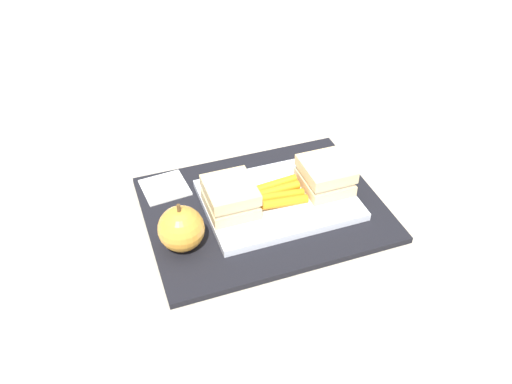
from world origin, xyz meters
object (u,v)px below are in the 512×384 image
object	(u,v)px
carrot_sticks_bundle	(279,193)
sandwich_half_right	(230,197)
food_tray	(279,200)
paper_napkin	(165,187)
sandwich_half_left	(325,175)
apple	(181,229)

from	to	relation	value
carrot_sticks_bundle	sandwich_half_right	bearing A→B (deg)	0.27
food_tray	paper_napkin	xyz separation A→B (m)	(0.16, -0.10, -0.00)
sandwich_half_left	apple	size ratio (longest dim) A/B	1.04
carrot_sticks_bundle	food_tray	bearing A→B (deg)	75.00
sandwich_half_left	sandwich_half_right	bearing A→B (deg)	0.00
food_tray	paper_napkin	bearing A→B (deg)	-30.90
sandwich_half_left	paper_napkin	xyz separation A→B (m)	(0.24, -0.10, -0.03)
sandwich_half_left	sandwich_half_right	xyz separation A→B (m)	(0.16, 0.00, 0.00)
food_tray	paper_napkin	distance (m)	0.19
food_tray	apple	bearing A→B (deg)	14.35
sandwich_half_left	paper_napkin	world-z (taller)	sandwich_half_left
apple	paper_napkin	distance (m)	0.14
carrot_sticks_bundle	apple	size ratio (longest dim) A/B	1.00
sandwich_half_left	apple	distance (m)	0.24
apple	sandwich_half_left	bearing A→B (deg)	-170.18
sandwich_half_right	paper_napkin	bearing A→B (deg)	-49.42
sandwich_half_left	carrot_sticks_bundle	distance (m)	0.08
sandwich_half_left	carrot_sticks_bundle	size ratio (longest dim) A/B	1.04
apple	paper_napkin	size ratio (longest dim) A/B	1.10
sandwich_half_right	paper_napkin	distance (m)	0.13
sandwich_half_left	carrot_sticks_bundle	world-z (taller)	sandwich_half_left
food_tray	sandwich_half_right	size ratio (longest dim) A/B	2.88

